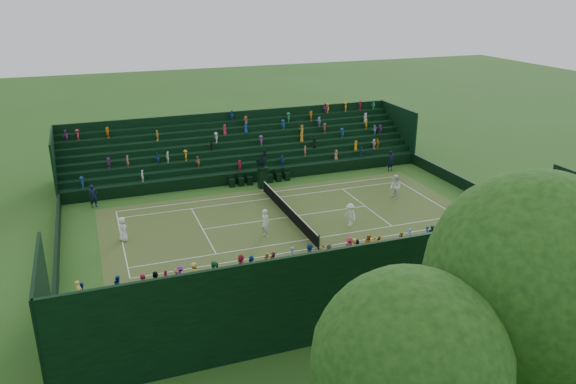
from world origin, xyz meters
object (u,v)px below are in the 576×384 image
(player_near_west, at_px, (123,229))
(player_far_west, at_px, (396,187))
(tennis_net, at_px, (288,211))
(player_near_east, at_px, (265,223))
(player_far_east, at_px, (350,215))
(umpire_chair, at_px, (262,174))

(player_near_west, xyz_separation_m, player_far_west, (-0.68, 21.21, 0.14))
(tennis_net, xyz_separation_m, player_far_west, (-0.71, 9.44, 0.46))
(player_near_west, xyz_separation_m, player_near_east, (2.66, 9.17, 0.16))
(player_far_west, bearing_deg, tennis_net, -91.19)
(tennis_net, distance_m, player_far_east, 4.68)
(player_far_east, bearing_deg, player_near_west, -116.13)
(tennis_net, height_order, player_far_east, player_far_east)
(player_near_east, bearing_deg, umpire_chair, -42.24)
(player_near_west, distance_m, player_far_west, 21.22)
(player_near_west, bearing_deg, player_far_east, -115.79)
(player_near_east, bearing_deg, player_far_west, -100.16)
(player_near_west, relative_size, player_near_east, 0.84)
(player_near_west, bearing_deg, umpire_chair, -75.37)
(tennis_net, height_order, player_far_west, player_far_west)
(umpire_chair, xyz_separation_m, player_far_west, (6.09, 9.23, -0.20))
(umpire_chair, relative_size, player_far_east, 1.65)
(tennis_net, relative_size, player_near_east, 5.80)
(player_far_west, bearing_deg, player_far_east, -63.36)
(umpire_chair, relative_size, player_far_west, 1.41)
(umpire_chair, height_order, player_near_east, umpire_chair)
(tennis_net, xyz_separation_m, player_near_west, (-0.04, -11.76, 0.32))
(umpire_chair, xyz_separation_m, player_far_east, (9.74, 3.42, -0.34))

